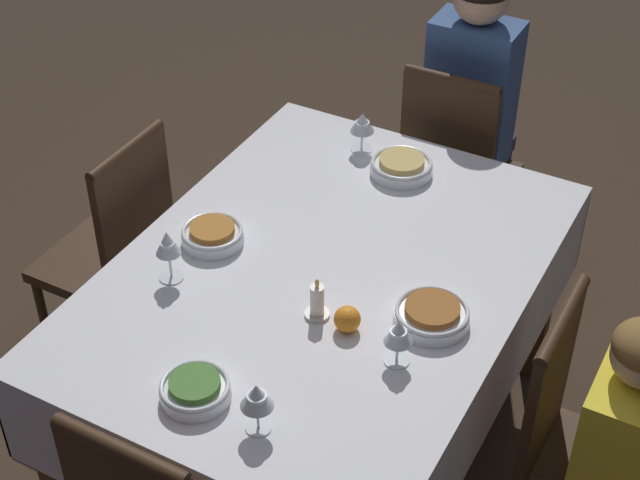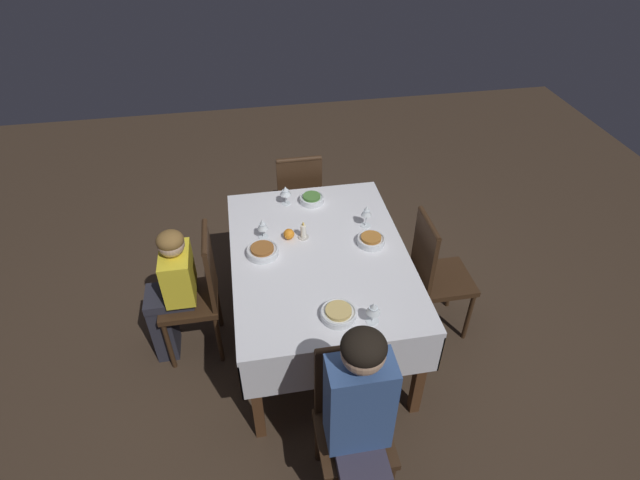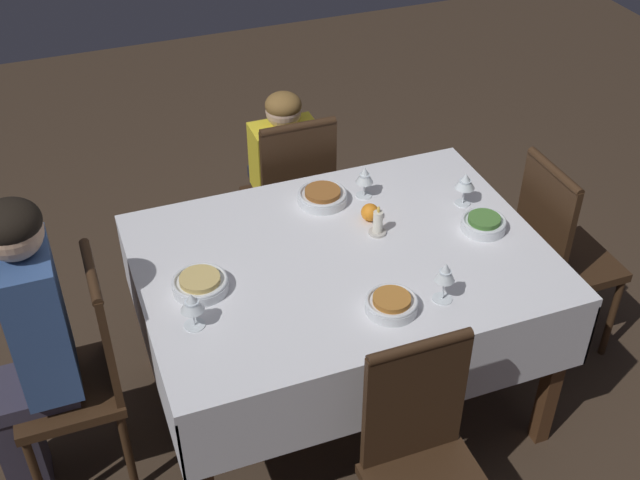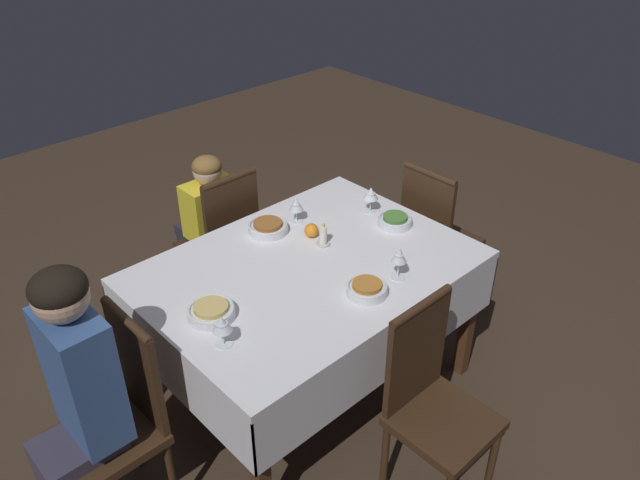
{
  "view_description": "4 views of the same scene",
  "coord_description": "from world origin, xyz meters",
  "px_view_note": "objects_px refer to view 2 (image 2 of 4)",
  "views": [
    {
      "loc": [
        1.84,
        0.99,
        2.53
      ],
      "look_at": [
        0.07,
        0.03,
        0.94
      ],
      "focal_mm": 55.0,
      "sensor_mm": 36.0,
      "label": 1
    },
    {
      "loc": [
        -2.32,
        0.4,
        2.79
      ],
      "look_at": [
        0.04,
        -0.01,
        0.85
      ],
      "focal_mm": 28.0,
      "sensor_mm": 36.0,
      "label": 2
    },
    {
      "loc": [
        -0.89,
        -2.15,
        2.6
      ],
      "look_at": [
        -0.1,
        -0.02,
        0.88
      ],
      "focal_mm": 45.0,
      "sensor_mm": 36.0,
      "label": 3
    },
    {
      "loc": [
        -1.57,
        -1.77,
        2.41
      ],
      "look_at": [
        0.08,
        -0.0,
        0.88
      ],
      "focal_mm": 35.0,
      "sensor_mm": 36.0,
      "label": 4
    }
  ],
  "objects_px": {
    "wine_glass_east": "(285,191)",
    "orange_fruit": "(289,234)",
    "bowl_east": "(312,199)",
    "person_child_yellow": "(171,290)",
    "wine_glass_south": "(367,212)",
    "dining_table": "(320,264)",
    "chair_north": "(198,290)",
    "wine_glass_north": "(262,225)",
    "wine_glass_west": "(373,309)",
    "bowl_south": "(371,240)",
    "bowl_west": "(339,313)",
    "candle_centerpiece": "(303,232)",
    "chair_south": "(435,272)",
    "chair_west": "(352,417)",
    "bowl_north": "(262,251)",
    "person_adult_denim": "(361,423)",
    "chair_east": "(299,199)"
  },
  "relations": [
    {
      "from": "wine_glass_east",
      "to": "orange_fruit",
      "type": "bearing_deg",
      "value": 175.89
    },
    {
      "from": "orange_fruit",
      "to": "bowl_east",
      "type": "bearing_deg",
      "value": -28.66
    },
    {
      "from": "person_child_yellow",
      "to": "bowl_east",
      "type": "height_order",
      "value": "person_child_yellow"
    },
    {
      "from": "person_child_yellow",
      "to": "wine_glass_south",
      "type": "height_order",
      "value": "person_child_yellow"
    },
    {
      "from": "dining_table",
      "to": "wine_glass_east",
      "type": "relative_size",
      "value": 10.55
    },
    {
      "from": "chair_north",
      "to": "orange_fruit",
      "type": "height_order",
      "value": "chair_north"
    },
    {
      "from": "wine_glass_north",
      "to": "orange_fruit",
      "type": "relative_size",
      "value": 1.94
    },
    {
      "from": "chair_north",
      "to": "dining_table",
      "type": "bearing_deg",
      "value": 85.01
    },
    {
      "from": "person_child_yellow",
      "to": "wine_glass_west",
      "type": "bearing_deg",
      "value": 59.37
    },
    {
      "from": "wine_glass_west",
      "to": "bowl_south",
      "type": "height_order",
      "value": "wine_glass_west"
    },
    {
      "from": "bowl_west",
      "to": "candle_centerpiece",
      "type": "relative_size",
      "value": 1.58
    },
    {
      "from": "chair_south",
      "to": "dining_table",
      "type": "bearing_deg",
      "value": 87.84
    },
    {
      "from": "chair_west",
      "to": "wine_glass_south",
      "type": "height_order",
      "value": "chair_west"
    },
    {
      "from": "chair_west",
      "to": "wine_glass_west",
      "type": "bearing_deg",
      "value": 63.9
    },
    {
      "from": "bowl_west",
      "to": "bowl_north",
      "type": "bearing_deg",
      "value": 31.32
    },
    {
      "from": "candle_centerpiece",
      "to": "dining_table",
      "type": "bearing_deg",
      "value": -156.7
    },
    {
      "from": "chair_north",
      "to": "person_adult_denim",
      "type": "distance_m",
      "value": 1.44
    },
    {
      "from": "person_adult_denim",
      "to": "chair_east",
      "type": "bearing_deg",
      "value": 89.67
    },
    {
      "from": "chair_east",
      "to": "person_adult_denim",
      "type": "xyz_separation_m",
      "value": [
        -2.11,
        0.01,
        0.18
      ]
    },
    {
      "from": "chair_south",
      "to": "wine_glass_west",
      "type": "height_order",
      "value": "chair_south"
    },
    {
      "from": "dining_table",
      "to": "wine_glass_north",
      "type": "relative_size",
      "value": 10.95
    },
    {
      "from": "person_adult_denim",
      "to": "orange_fruit",
      "type": "relative_size",
      "value": 17.86
    },
    {
      "from": "dining_table",
      "to": "bowl_west",
      "type": "bearing_deg",
      "value": -178.95
    },
    {
      "from": "chair_north",
      "to": "wine_glass_east",
      "type": "distance_m",
      "value": 0.89
    },
    {
      "from": "person_adult_denim",
      "to": "person_child_yellow",
      "type": "height_order",
      "value": "person_adult_denim"
    },
    {
      "from": "chair_east",
      "to": "bowl_east",
      "type": "height_order",
      "value": "chair_east"
    },
    {
      "from": "bowl_north",
      "to": "chair_east",
      "type": "bearing_deg",
      "value": -20.8
    },
    {
      "from": "chair_west",
      "to": "bowl_south",
      "type": "distance_m",
      "value": 1.12
    },
    {
      "from": "bowl_north",
      "to": "wine_glass_east",
      "type": "bearing_deg",
      "value": -21.86
    },
    {
      "from": "chair_east",
      "to": "candle_centerpiece",
      "type": "bearing_deg",
      "value": 84.41
    },
    {
      "from": "orange_fruit",
      "to": "bowl_west",
      "type": "bearing_deg",
      "value": -166.1
    },
    {
      "from": "chair_north",
      "to": "person_child_yellow",
      "type": "bearing_deg",
      "value": -90.0
    },
    {
      "from": "chair_west",
      "to": "chair_south",
      "type": "xyz_separation_m",
      "value": [
        0.96,
        -0.79,
        0.0
      ]
    },
    {
      "from": "dining_table",
      "to": "candle_centerpiece",
      "type": "height_order",
      "value": "candle_centerpiece"
    },
    {
      "from": "chair_east",
      "to": "bowl_east",
      "type": "xyz_separation_m",
      "value": [
        -0.42,
        -0.04,
        0.28
      ]
    },
    {
      "from": "dining_table",
      "to": "chair_south",
      "type": "xyz_separation_m",
      "value": [
        -0.03,
        -0.78,
        -0.16
      ]
    },
    {
      "from": "dining_table",
      "to": "wine_glass_west",
      "type": "distance_m",
      "value": 0.65
    },
    {
      "from": "chair_north",
      "to": "chair_south",
      "type": "distance_m",
      "value": 1.57
    },
    {
      "from": "bowl_west",
      "to": "chair_south",
      "type": "bearing_deg",
      "value": -56.74
    },
    {
      "from": "chair_north",
      "to": "bowl_north",
      "type": "height_order",
      "value": "chair_north"
    },
    {
      "from": "wine_glass_north",
      "to": "wine_glass_east",
      "type": "height_order",
      "value": "wine_glass_east"
    },
    {
      "from": "dining_table",
      "to": "orange_fruit",
      "type": "distance_m",
      "value": 0.28
    },
    {
      "from": "wine_glass_east",
      "to": "wine_glass_south",
      "type": "height_order",
      "value": "wine_glass_south"
    },
    {
      "from": "chair_east",
      "to": "person_child_yellow",
      "type": "xyz_separation_m",
      "value": [
        -0.92,
        0.95,
        0.03
      ]
    },
    {
      "from": "bowl_west",
      "to": "bowl_east",
      "type": "height_order",
      "value": "same"
    },
    {
      "from": "wine_glass_south",
      "to": "candle_centerpiece",
      "type": "relative_size",
      "value": 1.26
    },
    {
      "from": "wine_glass_west",
      "to": "wine_glass_north",
      "type": "xyz_separation_m",
      "value": [
        0.82,
        0.51,
        -0.0
      ]
    },
    {
      "from": "person_child_yellow",
      "to": "wine_glass_east",
      "type": "distance_m",
      "value": 1.01
    },
    {
      "from": "bowl_west",
      "to": "chair_west",
      "type": "bearing_deg",
      "value": 177.81
    },
    {
      "from": "bowl_west",
      "to": "person_adult_denim",
      "type": "bearing_deg",
      "value": 178.35
    }
  ]
}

